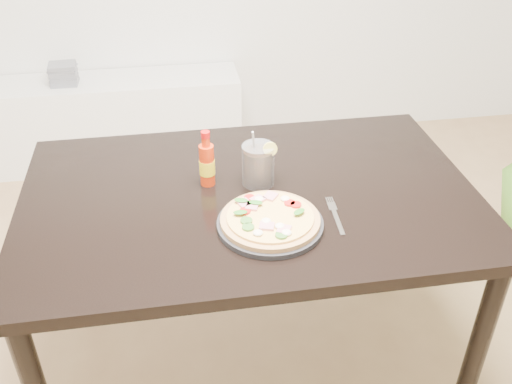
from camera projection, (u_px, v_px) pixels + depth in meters
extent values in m
cube|color=black|center=(250.00, 198.00, 1.77)|extent=(1.40, 0.90, 0.04)
cylinder|color=black|center=(477.00, 351.00, 1.74)|extent=(0.06, 0.06, 0.71)
cylinder|color=black|center=(72.00, 238.00, 2.21)|extent=(0.06, 0.06, 0.71)
cylinder|color=black|center=(387.00, 207.00, 2.38)|extent=(0.06, 0.06, 0.71)
cylinder|color=black|center=(270.00, 224.00, 1.61)|extent=(0.30, 0.30, 0.02)
cylinder|color=tan|center=(270.00, 220.00, 1.60)|extent=(0.28, 0.28, 0.01)
cylinder|color=#E9CF65|center=(270.00, 217.00, 1.59)|extent=(0.25, 0.25, 0.01)
cube|color=#D1838E|center=(258.00, 199.00, 1.65)|extent=(0.05, 0.05, 0.01)
cube|color=#D1838E|center=(267.00, 226.00, 1.55)|extent=(0.05, 0.04, 0.01)
cube|color=#D1838E|center=(252.00, 206.00, 1.63)|extent=(0.05, 0.05, 0.01)
cube|color=#D1838E|center=(270.00, 196.00, 1.67)|extent=(0.05, 0.05, 0.01)
cube|color=#D1838E|center=(284.00, 230.00, 1.53)|extent=(0.05, 0.05, 0.01)
cube|color=#D1838E|center=(244.00, 203.00, 1.64)|extent=(0.05, 0.05, 0.01)
cylinder|color=red|center=(250.00, 198.00, 1.66)|extent=(0.03, 0.03, 0.01)
cylinder|color=red|center=(245.00, 211.00, 1.61)|extent=(0.03, 0.03, 0.01)
cylinder|color=red|center=(290.00, 203.00, 1.64)|extent=(0.03, 0.03, 0.01)
cylinder|color=red|center=(296.00, 205.00, 1.63)|extent=(0.03, 0.03, 0.01)
cylinder|color=#376E24|center=(281.00, 235.00, 1.51)|extent=(0.03, 0.03, 0.01)
cylinder|color=#376E24|center=(248.00, 227.00, 1.54)|extent=(0.03, 0.03, 0.01)
cylinder|color=#376E24|center=(246.00, 221.00, 1.57)|extent=(0.03, 0.03, 0.01)
ellipsoid|color=white|center=(285.00, 199.00, 1.66)|extent=(0.03, 0.03, 0.01)
ellipsoid|color=white|center=(258.00, 233.00, 1.52)|extent=(0.03, 0.03, 0.01)
ellipsoid|color=white|center=(280.00, 226.00, 1.54)|extent=(0.03, 0.03, 0.01)
ellipsoid|color=white|center=(266.00, 221.00, 1.56)|extent=(0.03, 0.03, 0.01)
ellipsoid|color=white|center=(287.00, 233.00, 1.52)|extent=(0.03, 0.03, 0.01)
ellipsoid|color=white|center=(259.00, 199.00, 1.65)|extent=(0.03, 0.03, 0.01)
ellipsoid|color=#26731B|center=(299.00, 211.00, 1.59)|extent=(0.05, 0.04, 0.00)
ellipsoid|color=#26731B|center=(240.00, 212.00, 1.59)|extent=(0.04, 0.02, 0.00)
ellipsoid|color=#26731B|center=(241.00, 200.00, 1.64)|extent=(0.05, 0.03, 0.00)
ellipsoid|color=#26731B|center=(256.00, 202.00, 1.63)|extent=(0.05, 0.03, 0.00)
cylinder|color=red|center=(207.00, 165.00, 1.76)|extent=(0.05, 0.05, 0.14)
cylinder|color=yellow|center=(207.00, 167.00, 1.77)|extent=(0.05, 0.05, 0.05)
cylinder|color=red|center=(206.00, 142.00, 1.72)|extent=(0.03, 0.03, 0.03)
cylinder|color=red|center=(205.00, 135.00, 1.70)|extent=(0.03, 0.03, 0.02)
cylinder|color=black|center=(258.00, 167.00, 1.77)|extent=(0.09, 0.09, 0.12)
cylinder|color=silver|center=(258.00, 165.00, 1.77)|extent=(0.10, 0.10, 0.13)
cylinder|color=#F2E059|center=(270.00, 149.00, 1.72)|extent=(0.04, 0.01, 0.04)
cylinder|color=#B2B2B7|center=(255.00, 153.00, 1.75)|extent=(0.03, 0.06, 0.17)
cube|color=silver|center=(338.00, 222.00, 1.62)|extent=(0.02, 0.12, 0.00)
cube|color=silver|center=(332.00, 207.00, 1.69)|extent=(0.03, 0.04, 0.00)
cube|color=silver|center=(327.00, 200.00, 1.72)|extent=(0.01, 0.03, 0.00)
cube|color=silver|center=(329.00, 200.00, 1.72)|extent=(0.01, 0.03, 0.00)
cube|color=silver|center=(331.00, 200.00, 1.72)|extent=(0.01, 0.03, 0.00)
cube|color=silver|center=(333.00, 200.00, 1.72)|extent=(0.01, 0.03, 0.00)
cube|color=white|center=(118.00, 120.00, 3.30)|extent=(1.40, 0.34, 0.50)
cube|color=slate|center=(65.00, 83.00, 3.11)|extent=(0.14, 0.12, 0.01)
cube|color=slate|center=(65.00, 81.00, 3.10)|extent=(0.14, 0.12, 0.01)
cube|color=slate|center=(65.00, 79.00, 3.10)|extent=(0.14, 0.12, 0.01)
cube|color=slate|center=(64.00, 78.00, 3.09)|extent=(0.14, 0.12, 0.01)
cube|color=slate|center=(64.00, 76.00, 3.09)|extent=(0.14, 0.12, 0.01)
cube|color=slate|center=(63.00, 74.00, 3.08)|extent=(0.14, 0.12, 0.01)
cube|color=slate|center=(63.00, 72.00, 3.08)|extent=(0.14, 0.12, 0.01)
cube|color=slate|center=(63.00, 70.00, 3.07)|extent=(0.14, 0.12, 0.01)
cube|color=slate|center=(62.00, 68.00, 3.06)|extent=(0.14, 0.12, 0.01)
cube|color=slate|center=(62.00, 67.00, 3.06)|extent=(0.14, 0.12, 0.01)
cube|color=slate|center=(62.00, 65.00, 3.05)|extent=(0.14, 0.12, 0.01)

